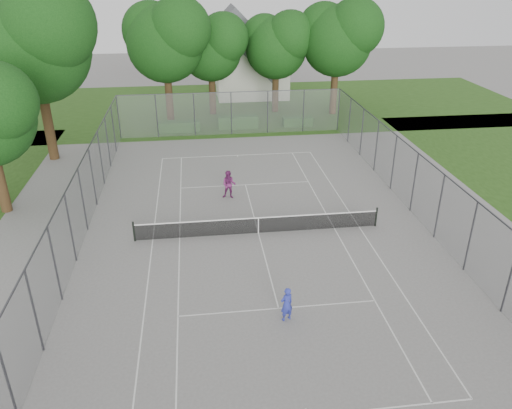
{
  "coord_description": "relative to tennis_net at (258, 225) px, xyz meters",
  "views": [
    {
      "loc": [
        -3.02,
        -22.76,
        12.85
      ],
      "look_at": [
        0.0,
        1.0,
        1.2
      ],
      "focal_mm": 35.0,
      "sensor_mm": 36.0,
      "label": 1
    }
  ],
  "objects": [
    {
      "name": "tennis_net",
      "position": [
        0.0,
        0.0,
        0.0
      ],
      "size": [
        12.87,
        0.1,
        1.1
      ],
      "color": "black",
      "rests_on": "ground"
    },
    {
      "name": "house",
      "position": [
        3.2,
        30.0,
        3.14
      ],
      "size": [
        7.28,
        5.64,
        9.06
      ],
      "color": "beige",
      "rests_on": "ground"
    },
    {
      "name": "tree_far_right",
      "position": [
        10.05,
        22.03,
        6.58
      ],
      "size": [
        7.18,
        6.56,
        10.32
      ],
      "color": "#352313",
      "rests_on": "ground"
    },
    {
      "name": "tree_side_back",
      "position": [
        -13.17,
        12.83,
        7.92
      ],
      "size": [
        8.54,
        7.79,
        12.27
      ],
      "color": "#352313",
      "rests_on": "ground"
    },
    {
      "name": "grass_far",
      "position": [
        0.0,
        26.0,
        -0.51
      ],
      "size": [
        60.0,
        20.0,
        0.0
      ],
      "primitive_type": "cube",
      "color": "#254915",
      "rests_on": "ground"
    },
    {
      "name": "ground",
      "position": [
        0.0,
        0.0,
        -0.51
      ],
      "size": [
        120.0,
        120.0,
        0.0
      ],
      "primitive_type": "plane",
      "color": "slate",
      "rests_on": "ground"
    },
    {
      "name": "tree_far_midleft",
      "position": [
        -1.15,
        23.36,
        5.76
      ],
      "size": [
        6.35,
        5.8,
        9.13
      ],
      "color": "#352313",
      "rests_on": "ground"
    },
    {
      "name": "court_markings",
      "position": [
        0.0,
        0.0,
        -0.5
      ],
      "size": [
        11.03,
        23.83,
        0.01
      ],
      "color": "silver",
      "rests_on": "ground"
    },
    {
      "name": "hedge_right",
      "position": [
        5.9,
        18.68,
        -0.13
      ],
      "size": [
        2.56,
        0.94,
        0.77
      ],
      "primitive_type": "cube",
      "color": "#204A17",
      "rests_on": "ground"
    },
    {
      "name": "hedge_mid",
      "position": [
        0.69,
        18.64,
        0.02
      ],
      "size": [
        3.39,
        0.97,
        1.07
      ],
      "primitive_type": "cube",
      "color": "#204A17",
      "rests_on": "ground"
    },
    {
      "name": "hedge_left",
      "position": [
        -4.29,
        18.29,
        -0.08
      ],
      "size": [
        3.44,
        1.03,
        0.86
      ],
      "primitive_type": "cube",
      "color": "#204A17",
      "rests_on": "ground"
    },
    {
      "name": "girl_player",
      "position": [
        0.18,
        -7.13,
        0.24
      ],
      "size": [
        0.64,
        0.54,
        1.5
      ],
      "primitive_type": "imported",
      "rotation": [
        0.0,
        0.0,
        3.54
      ],
      "color": "#2E38AE",
      "rests_on": "ground"
    },
    {
      "name": "tree_far_midright",
      "position": [
        4.78,
        23.44,
        5.82
      ],
      "size": [
        6.41,
        5.85,
        9.21
      ],
      "color": "#352313",
      "rests_on": "ground"
    },
    {
      "name": "perimeter_fence",
      "position": [
        0.0,
        0.0,
        1.3
      ],
      "size": [
        18.08,
        34.08,
        3.52
      ],
      "color": "#38383D",
      "rests_on": "ground"
    },
    {
      "name": "woman_player",
      "position": [
        -1.18,
        4.59,
        0.36
      ],
      "size": [
        0.98,
        0.84,
        1.73
      ],
      "primitive_type": "imported",
      "rotation": [
        0.0,
        0.0,
        -0.24
      ],
      "color": "#732661",
      "rests_on": "ground"
    },
    {
      "name": "tree_far_left",
      "position": [
        -5.0,
        20.96,
        6.78
      ],
      "size": [
        7.38,
        6.74,
        10.61
      ],
      "color": "#352313",
      "rests_on": "ground"
    }
  ]
}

